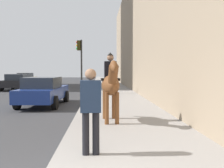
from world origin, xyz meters
name	(u,v)px	position (x,y,z in m)	size (l,w,h in m)	color
mounted_horse_near	(111,84)	(5.00, -1.26, 1.35)	(2.15, 0.65, 2.25)	brown
pedestrian_greeting	(91,106)	(1.85, -0.74, 1.10)	(0.27, 0.41, 1.70)	black
car_near_lane	(44,91)	(9.70, 1.93, 0.74)	(4.52, 2.09, 1.44)	navy
car_mid_lane	(18,81)	(20.12, 6.59, 0.76)	(4.29, 2.09, 1.44)	black
car_far_lane	(26,78)	(29.83, 8.69, 0.74)	(4.12, 2.02, 1.44)	orange
traffic_light_near_curb	(80,58)	(14.97, 0.50, 2.64)	(0.20, 0.44, 3.95)	black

